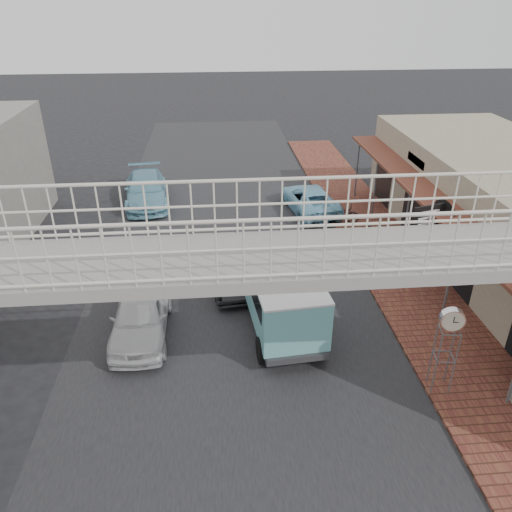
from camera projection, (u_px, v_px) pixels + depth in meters
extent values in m
plane|color=black|center=(235.00, 347.00, 15.05)|extent=(120.00, 120.00, 0.00)
cube|color=black|center=(235.00, 347.00, 15.04)|extent=(10.00, 60.00, 0.01)
cube|color=brown|center=(408.00, 285.00, 18.18)|extent=(3.00, 40.00, 0.10)
cube|color=brown|center=(442.00, 201.00, 17.82)|extent=(1.80, 18.00, 0.12)
cube|color=silver|center=(417.00, 161.00, 20.75)|extent=(0.08, 2.60, 0.90)
cube|color=#B21914|center=(498.00, 224.00, 15.02)|extent=(0.08, 2.20, 0.80)
cube|color=gray|center=(241.00, 261.00, 9.13)|extent=(14.00, 2.00, 0.24)
cube|color=beige|center=(237.00, 207.00, 9.66)|extent=(14.00, 0.08, 1.10)
cube|color=beige|center=(244.00, 252.00, 7.98)|extent=(14.00, 0.08, 1.10)
imported|color=silver|center=(141.00, 314.00, 15.38)|extent=(1.69, 4.16, 1.42)
imported|color=black|center=(229.00, 266.00, 18.14)|extent=(1.92, 4.23, 1.35)
imported|color=#7DBDD9|center=(310.00, 199.00, 24.23)|extent=(2.61, 4.61, 1.22)
imported|color=#6AA3B8|center=(146.00, 189.00, 25.11)|extent=(2.58, 5.19, 1.45)
cylinder|color=black|center=(245.00, 294.00, 16.96)|extent=(0.34, 0.81, 0.79)
cylinder|color=black|center=(295.00, 290.00, 17.24)|extent=(0.34, 0.81, 0.79)
cylinder|color=black|center=(262.00, 350.00, 14.31)|extent=(0.34, 0.81, 0.79)
cylinder|color=black|center=(321.00, 343.00, 14.59)|extent=(0.34, 0.81, 0.79)
cube|color=#6DB9BD|center=(284.00, 298.00, 15.05)|extent=(2.23, 3.76, 1.52)
cube|color=#6DB9BD|center=(270.00, 272.00, 16.98)|extent=(1.91, 1.17, 1.01)
cube|color=black|center=(284.00, 286.00, 14.85)|extent=(2.22, 3.09, 0.56)
cube|color=silver|center=(284.00, 275.00, 14.68)|extent=(2.25, 3.76, 0.07)
imported|color=black|center=(340.00, 213.00, 22.85)|extent=(1.83, 1.18, 0.91)
imported|color=black|center=(373.00, 235.00, 20.82)|extent=(1.54, 0.86, 0.89)
cylinder|color=#59595B|center=(432.00, 353.00, 13.16)|extent=(0.04, 0.04, 1.89)
cylinder|color=#59595B|center=(450.00, 354.00, 13.12)|extent=(0.04, 0.04, 1.89)
cylinder|color=#59595B|center=(436.00, 365.00, 12.76)|extent=(0.04, 0.04, 1.89)
cylinder|color=#59595B|center=(454.00, 366.00, 12.73)|extent=(0.04, 0.04, 1.89)
cylinder|color=silver|center=(452.00, 319.00, 12.35)|extent=(0.64, 0.32, 0.61)
cylinder|color=beige|center=(453.00, 322.00, 12.26)|extent=(0.54, 0.11, 0.54)
cylinder|color=beige|center=(451.00, 317.00, 12.45)|extent=(0.54, 0.11, 0.54)
cylinder|color=#59595B|center=(423.00, 248.00, 17.27)|extent=(0.11, 0.11, 3.10)
cube|color=black|center=(428.00, 219.00, 16.72)|extent=(1.25, 0.42, 0.96)
cone|color=black|center=(450.00, 215.00, 17.01)|extent=(0.95, 1.31, 1.18)
cube|color=white|center=(428.00, 221.00, 16.69)|extent=(0.82, 0.25, 0.64)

